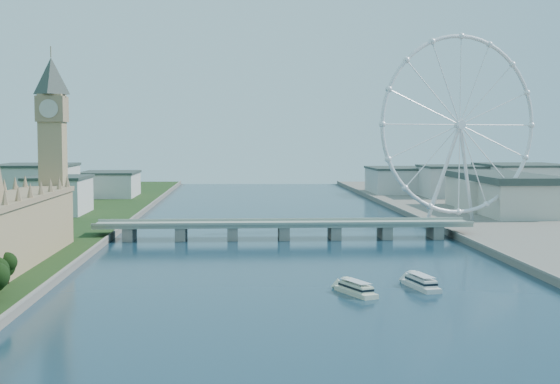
{
  "coord_description": "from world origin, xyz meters",
  "views": [
    {
      "loc": [
        -26.46,
        -154.67,
        59.47
      ],
      "look_at": [
        -6.98,
        210.0,
        33.94
      ],
      "focal_mm": 50.0,
      "sensor_mm": 36.0,
      "label": 1
    }
  ],
  "objects": [
    {
      "name": "tour_boat_near",
      "position": [
        17.93,
        135.81,
        0.0
      ],
      "size": [
        15.84,
        26.13,
        5.62
      ],
      "primitive_type": null,
      "rotation": [
        0.0,
        0.0,
        0.39
      ],
      "color": "beige",
      "rests_on": "ground"
    },
    {
      "name": "westminster_bridge",
      "position": [
        0.0,
        300.0,
        6.63
      ],
      "size": [
        220.0,
        22.0,
        9.5
      ],
      "color": "gray",
      "rests_on": "ground"
    },
    {
      "name": "tour_boat_far",
      "position": [
        45.41,
        146.05,
        0.0
      ],
      "size": [
        12.2,
        27.74,
        5.92
      ],
      "primitive_type": null,
      "rotation": [
        0.0,
        0.0,
        0.21
      ],
      "color": "silver",
      "rests_on": "ground"
    },
    {
      "name": "london_eye",
      "position": [
        119.98,
        355.08,
        67.52
      ],
      "size": [
        113.6,
        39.12,
        124.3
      ],
      "color": "silver",
      "rests_on": "ground"
    },
    {
      "name": "city_skyline",
      "position": [
        39.22,
        560.08,
        16.96
      ],
      "size": [
        505.0,
        280.0,
        32.0
      ],
      "color": "beige",
      "rests_on": "ground"
    },
    {
      "name": "county_hall",
      "position": [
        175.0,
        430.0,
        0.0
      ],
      "size": [
        54.0,
        144.0,
        35.0
      ],
      "primitive_type": null,
      "color": "beige",
      "rests_on": "ground"
    },
    {
      "name": "big_ben",
      "position": [
        -128.0,
        278.0,
        66.57
      ],
      "size": [
        20.02,
        20.02,
        110.0
      ],
      "color": "tan",
      "rests_on": "ground"
    }
  ]
}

